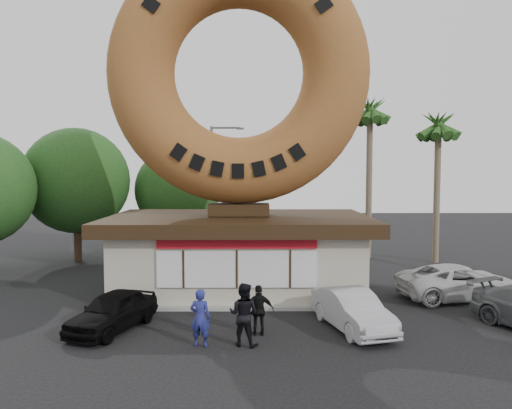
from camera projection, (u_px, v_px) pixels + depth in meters
The scene contains 14 objects.
ground at pixel (234, 335), 15.88m from camera, with size 90.00×90.00×0.00m, color black.
donut_shop at pixel (239, 250), 21.72m from camera, with size 11.20×7.20×3.80m.
giant_donut at pixel (239, 73), 21.21m from camera, with size 11.16×11.16×2.84m, color brown.
tree_west at pixel (76, 181), 28.46m from camera, with size 6.00×6.00×7.65m.
tree_mid at pixel (178, 190), 30.53m from camera, with size 5.20×5.20×6.63m.
palm_near at pixel (370, 116), 29.30m from camera, with size 2.60×2.60×9.75m.
palm_far at pixel (438, 130), 27.89m from camera, with size 2.60×2.60×8.75m.
street_lamp at pixel (214, 182), 31.51m from camera, with size 2.11×0.20×8.00m.
person_left at pixel (200, 318), 14.85m from camera, with size 0.63×0.42×1.74m, color navy.
person_center at pixel (244, 314), 14.92m from camera, with size 0.92×0.72×1.90m, color black.
person_right at pixel (259, 310), 15.85m from camera, with size 0.95×0.39×1.62m, color black.
car_black at pixel (113, 311), 16.36m from camera, with size 1.51×3.75×1.28m, color black.
car_silver at pixel (352, 310), 16.41m from camera, with size 1.37×3.94×1.30m, color #A6A6AB.
car_white at pixel (460, 282), 20.28m from camera, with size 2.33×5.06×1.41m, color #BEBEBE.
Camera 1 is at (0.61, -15.55, 5.27)m, focal length 35.00 mm.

